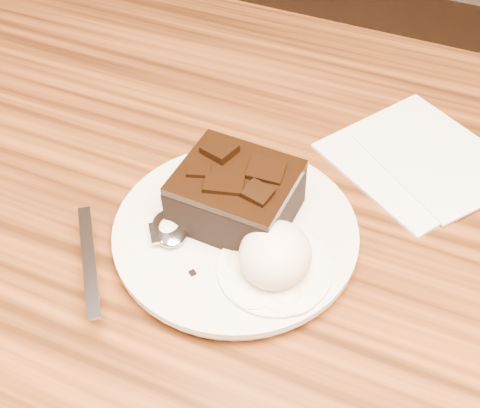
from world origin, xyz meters
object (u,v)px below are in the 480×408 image
at_px(brownie, 236,198).
at_px(napkin, 417,157).
at_px(plate, 236,234).
at_px(spoon, 169,229).
at_px(ice_cream_scoop, 275,255).

xyz_separation_m(brownie, napkin, (0.13, 0.16, -0.04)).
bearing_deg(plate, napkin, 53.92).
xyz_separation_m(plate, brownie, (-0.01, 0.01, 0.03)).
xyz_separation_m(plate, spoon, (-0.05, -0.03, 0.01)).
relative_size(brownie, ice_cream_scoop, 1.55).
bearing_deg(napkin, ice_cream_scoop, -110.94).
bearing_deg(spoon, napkin, 11.68).
relative_size(brownie, spoon, 0.55).
xyz_separation_m(brownie, spoon, (-0.05, -0.04, -0.02)).
relative_size(ice_cream_scoop, spoon, 0.36).
height_order(ice_cream_scoop, spoon, ice_cream_scoop).
bearing_deg(plate, brownie, 111.22).
height_order(brownie, napkin, brownie).
distance_m(plate, napkin, 0.22).
distance_m(plate, ice_cream_scoop, 0.07).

